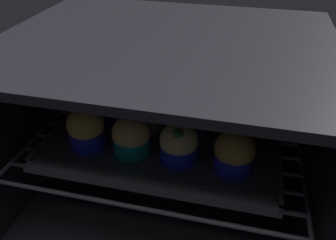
{
  "coord_description": "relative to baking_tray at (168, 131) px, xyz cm",
  "views": [
    {
      "loc": [
        13.86,
        -33.01,
        56.22
      ],
      "look_at": [
        0.0,
        23.9,
        17.36
      ],
      "focal_mm": 36.31,
      "sensor_mm": 36.0,
      "label": 1
    }
  ],
  "objects": [
    {
      "name": "muffin_row2_col1",
      "position": [
        -4.84,
        9.48,
        4.11
      ],
      "size": [
        7.23,
        7.23,
        7.95
      ],
      "color": "#7A238C",
      "rests_on": "baking_tray"
    },
    {
      "name": "baking_tray",
      "position": [
        0.0,
        0.0,
        0.0
      ],
      "size": [
        45.41,
        36.14,
        2.2
      ],
      "color": "#4C4C51",
      "rests_on": "oven_rack"
    },
    {
      "name": "muffin_row0_col3",
      "position": [
        14.22,
        -9.35,
        4.18
      ],
      "size": [
        7.16,
        7.16,
        8.04
      ],
      "color": "#1928B7",
      "rests_on": "baking_tray"
    },
    {
      "name": "muffin_row0_col2",
      "position": [
        4.26,
        -9.19,
        4.1
      ],
      "size": [
        7.02,
        7.02,
        7.83
      ],
      "color": "#1928B7",
      "rests_on": "baking_tray"
    },
    {
      "name": "muffin_row1_col3",
      "position": [
        14.02,
        -0.03,
        4.17
      ],
      "size": [
        6.98,
        6.98,
        8.17
      ],
      "color": "#1928B7",
      "rests_on": "baking_tray"
    },
    {
      "name": "muffin_row1_col0",
      "position": [
        -14.13,
        0.34,
        4.34
      ],
      "size": [
        7.16,
        7.16,
        8.25
      ],
      "color": "#1928B7",
      "rests_on": "baking_tray"
    },
    {
      "name": "muffin_row1_col1",
      "position": [
        -4.66,
        -0.25,
        4.18
      ],
      "size": [
        6.98,
        6.98,
        8.14
      ],
      "color": "silver",
      "rests_on": "baking_tray"
    },
    {
      "name": "muffin_row0_col1",
      "position": [
        -4.87,
        -8.98,
        4.02
      ],
      "size": [
        7.14,
        7.14,
        7.8
      ],
      "color": "#0C8C84",
      "rests_on": "baking_tray"
    },
    {
      "name": "muffin_row2_col2",
      "position": [
        4.93,
        9.27,
        4.38
      ],
      "size": [
        7.17,
        7.17,
        8.32
      ],
      "color": "#1928B7",
      "rests_on": "baking_tray"
    },
    {
      "name": "muffin_row2_col0",
      "position": [
        -14.01,
        9.63,
        3.98
      ],
      "size": [
        7.17,
        7.17,
        7.81
      ],
      "color": "#1928B7",
      "rests_on": "baking_tray"
    },
    {
      "name": "muffin_row1_col2",
      "position": [
        5.04,
        0.17,
        3.95
      ],
      "size": [
        6.94,
        6.94,
        8.09
      ],
      "color": "#7A238C",
      "rests_on": "baking_tray"
    },
    {
      "name": "muffin_row2_col3",
      "position": [
        14.22,
        9.49,
        4.15
      ],
      "size": [
        7.22,
        7.22,
        8.36
      ],
      "color": "#1928B7",
      "rests_on": "baking_tray"
    },
    {
      "name": "muffin_row0_col0",
      "position": [
        -13.82,
        -9.11,
        4.59
      ],
      "size": [
        7.19,
        7.19,
        8.63
      ],
      "color": "#1928B7",
      "rests_on": "baking_tray"
    },
    {
      "name": "oven_cavity",
      "position": [
        0.0,
        2.34,
        2.33
      ],
      "size": [
        59.0,
        47.0,
        37.0
      ],
      "color": "black",
      "rests_on": "ground"
    },
    {
      "name": "oven_rack",
      "position": [
        0.0,
        -1.9,
        -1.07
      ],
      "size": [
        54.8,
        42.0,
        0.8
      ],
      "color": "#51515B",
      "rests_on": "oven_cavity"
    }
  ]
}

